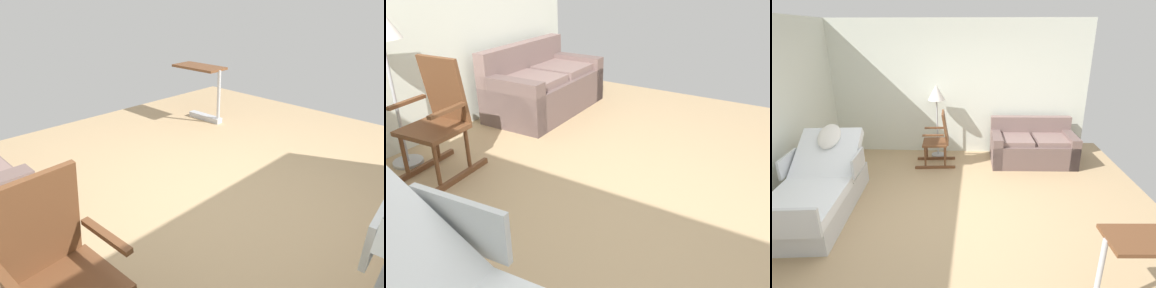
# 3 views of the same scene
# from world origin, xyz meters

# --- Properties ---
(ground_plane) EXTENTS (6.36, 6.36, 0.00)m
(ground_plane) POSITION_xyz_m (0.00, 0.00, 0.00)
(ground_plane) COLOR tan
(rocking_chair) EXTENTS (0.80, 0.53, 1.05)m
(rocking_chair) POSITION_xyz_m (-0.28, 1.84, 0.50)
(rocking_chair) COLOR brown
(rocking_chair) RESTS_ON ground
(overbed_table) EXTENTS (0.85, 0.43, 0.84)m
(overbed_table) POSITION_xyz_m (1.85, -1.45, 0.53)
(overbed_table) COLOR #B2B5BA
(overbed_table) RESTS_ON ground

